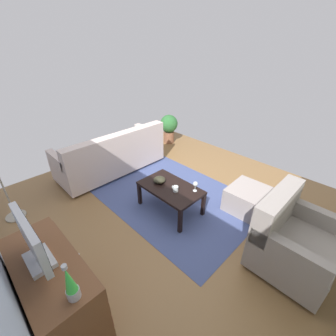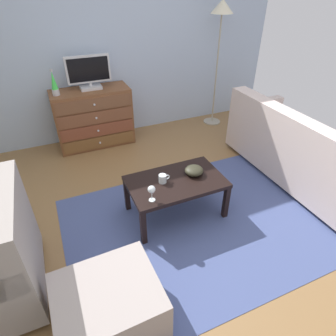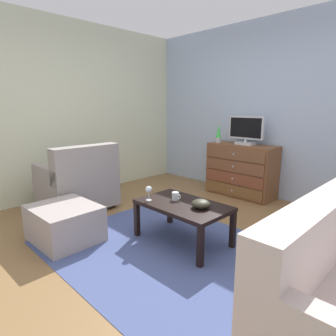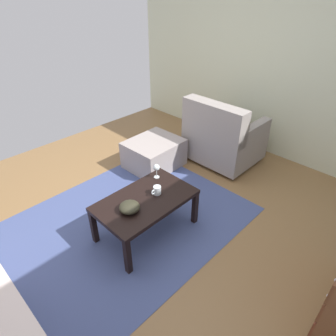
# 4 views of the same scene
# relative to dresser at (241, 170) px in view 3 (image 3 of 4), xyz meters

# --- Properties ---
(ground_plane) EXTENTS (5.23, 4.92, 0.05)m
(ground_plane) POSITION_rel_dresser_xyz_m (0.38, -1.91, -0.43)
(ground_plane) COLOR olive
(wall_accent_rear) EXTENTS (5.23, 0.12, 2.68)m
(wall_accent_rear) POSITION_rel_dresser_xyz_m (0.38, 0.31, 0.93)
(wall_accent_rear) COLOR #A6B8D1
(wall_accent_rear) RESTS_ON ground_plane
(wall_plain_left) EXTENTS (0.12, 4.92, 2.68)m
(wall_plain_left) POSITION_rel_dresser_xyz_m (-2.00, -1.91, 0.93)
(wall_plain_left) COLOR beige
(wall_plain_left) RESTS_ON ground_plane
(area_rug) EXTENTS (2.60, 1.90, 0.01)m
(area_rug) POSITION_rel_dresser_xyz_m (0.58, -2.11, -0.40)
(area_rug) COLOR #445284
(area_rug) RESTS_ON ground_plane
(dresser) EXTENTS (1.06, 0.49, 0.82)m
(dresser) POSITION_rel_dresser_xyz_m (0.00, 0.00, 0.00)
(dresser) COLOR brown
(dresser) RESTS_ON ground_plane
(tv) EXTENTS (0.57, 0.18, 0.44)m
(tv) POSITION_rel_dresser_xyz_m (0.03, 0.02, 0.63)
(tv) COLOR silver
(tv) RESTS_ON dresser
(lava_lamp) EXTENTS (0.09, 0.09, 0.33)m
(lava_lamp) POSITION_rel_dresser_xyz_m (-0.43, -0.04, 0.55)
(lava_lamp) COLOR #B7B7BC
(lava_lamp) RESTS_ON dresser
(coffee_table) EXTENTS (0.95, 0.57, 0.42)m
(coffee_table) POSITION_rel_dresser_xyz_m (0.44, -1.85, -0.04)
(coffee_table) COLOR black
(coffee_table) RESTS_ON ground_plane
(wine_glass) EXTENTS (0.07, 0.07, 0.16)m
(wine_glass) POSITION_rel_dresser_xyz_m (0.11, -2.04, 0.13)
(wine_glass) COLOR silver
(wine_glass) RESTS_ON coffee_table
(mug) EXTENTS (0.11, 0.08, 0.08)m
(mug) POSITION_rel_dresser_xyz_m (0.31, -1.83, 0.06)
(mug) COLOR silver
(mug) RESTS_ON coffee_table
(bowl_decorative) EXTENTS (0.19, 0.19, 0.08)m
(bowl_decorative) POSITION_rel_dresser_xyz_m (0.65, -1.82, 0.06)
(bowl_decorative) COLOR #302E1F
(bowl_decorative) RESTS_ON coffee_table
(armchair) EXTENTS (0.80, 0.89, 0.91)m
(armchair) POSITION_rel_dresser_xyz_m (-1.22, -2.14, -0.05)
(armchair) COLOR #332319
(armchair) RESTS_ON ground_plane
(ottoman) EXTENTS (0.72, 0.62, 0.38)m
(ottoman) POSITION_rel_dresser_xyz_m (-0.47, -2.71, -0.22)
(ottoman) COLOR #A59994
(ottoman) RESTS_ON ground_plane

